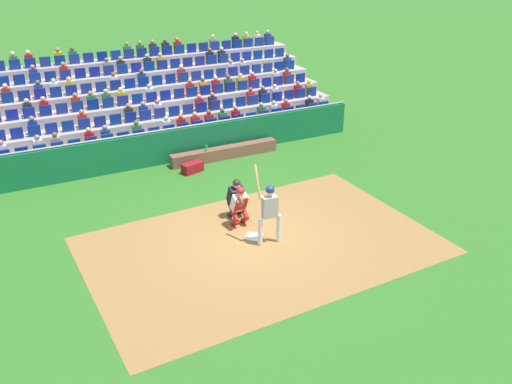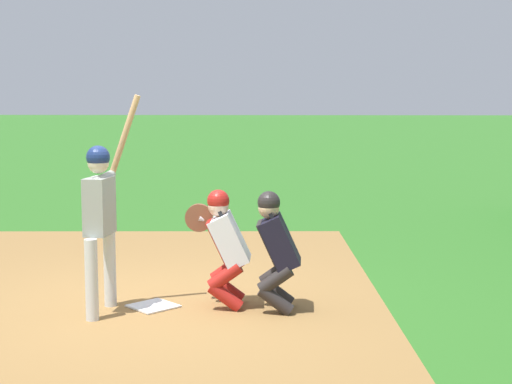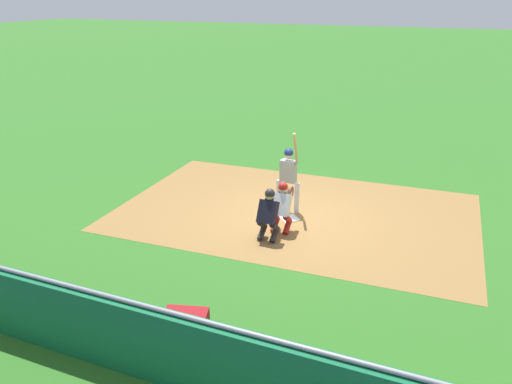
{
  "view_description": "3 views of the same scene",
  "coord_description": "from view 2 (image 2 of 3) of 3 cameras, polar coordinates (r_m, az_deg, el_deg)",
  "views": [
    {
      "loc": [
        6.0,
        11.95,
        7.77
      ],
      "look_at": [
        -0.08,
        -0.01,
        1.38
      ],
      "focal_mm": 38.61,
      "sensor_mm": 36.0,
      "label": 1
    },
    {
      "loc": [
        -8.07,
        -1.37,
        2.26
      ],
      "look_at": [
        0.39,
        -1.09,
        1.2
      ],
      "focal_mm": 54.65,
      "sensor_mm": 36.0,
      "label": 2
    },
    {
      "loc": [
        3.89,
        -11.48,
        5.51
      ],
      "look_at": [
        -0.57,
        -0.88,
        0.99
      ],
      "focal_mm": 35.85,
      "sensor_mm": 36.0,
      "label": 3
    }
  ],
  "objects": [
    {
      "name": "infield_dirt_patch",
      "position": [
        8.59,
        -10.86,
        -8.24
      ],
      "size": [
        9.51,
        6.36,
        0.01
      ],
      "primitive_type": "cube",
      "rotation": [
        0.0,
        0.0,
        0.04
      ],
      "color": "olive",
      "rests_on": "ground_plane"
    },
    {
      "name": "home_plate_marker",
      "position": [
        8.49,
        -7.54,
        -8.27
      ],
      "size": [
        0.62,
        0.62,
        0.02
      ],
      "primitive_type": "cube",
      "rotation": [
        0.0,
        0.0,
        0.79
      ],
      "color": "white",
      "rests_on": "infield_dirt_patch"
    },
    {
      "name": "batter_at_plate",
      "position": [
        8.15,
        -11.31,
        -1.3
      ],
      "size": [
        0.68,
        0.53,
        2.27
      ],
      "color": "silver",
      "rests_on": "ground_plane"
    },
    {
      "name": "ground_plane",
      "position": [
        8.49,
        -7.53,
        -8.37
      ],
      "size": [
        160.0,
        160.0,
        0.0
      ],
      "primitive_type": "plane",
      "color": "#2E6922"
    },
    {
      "name": "catcher_crouching",
      "position": [
        8.3,
        -2.37,
        -3.6
      ],
      "size": [
        0.46,
        0.71,
        1.28
      ],
      "color": "#AC1E18",
      "rests_on": "ground_plane"
    },
    {
      "name": "home_plate_umpire",
      "position": [
        8.15,
        1.45,
        -3.92
      ],
      "size": [
        0.47,
        0.47,
        1.29
      ],
      "color": "#282423",
      "rests_on": "ground_plane"
    }
  ]
}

